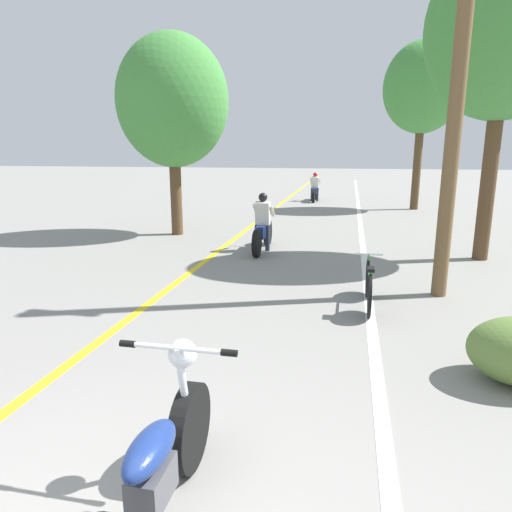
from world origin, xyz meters
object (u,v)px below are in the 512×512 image
at_px(roadside_tree_left, 172,102).
at_px(motorcycle_rider_far, 315,190).
at_px(utility_pole, 461,55).
at_px(motorcycle_foreground, 155,472).
at_px(roadside_tree_right_near, 506,29).
at_px(roadside_tree_right_far, 423,88).
at_px(bicycle_parked, 369,285).
at_px(motorcycle_rider_lead, 263,229).

height_order(roadside_tree_left, motorcycle_rider_far, roadside_tree_left).
height_order(utility_pole, motorcycle_foreground, utility_pole).
bearing_deg(motorcycle_rider_far, roadside_tree_right_near, -67.85).
bearing_deg(motorcycle_rider_far, roadside_tree_right_far, -28.22).
bearing_deg(roadside_tree_left, motorcycle_foreground, -69.53).
xyz_separation_m(motorcycle_foreground, bicycle_parked, (1.45, 4.70, -0.09)).
relative_size(utility_pole, roadside_tree_right_near, 1.12).
relative_size(roadside_tree_left, motorcycle_rider_far, 2.75).
distance_m(motorcycle_rider_lead, motorcycle_rider_far, 11.27).
height_order(roadside_tree_right_near, motorcycle_foreground, roadside_tree_right_near).
distance_m(roadside_tree_left, motorcycle_foreground, 11.16).
xyz_separation_m(roadside_tree_left, motorcycle_rider_far, (3.20, 9.63, -3.15)).
relative_size(motorcycle_rider_far, bicycle_parked, 1.23).
distance_m(utility_pole, bicycle_parked, 3.72).
bearing_deg(motorcycle_rider_lead, roadside_tree_left, 149.88).
distance_m(utility_pole, motorcycle_rider_far, 14.84).
bearing_deg(roadside_tree_right_near, roadside_tree_right_far, 92.00).
bearing_deg(utility_pole, roadside_tree_right_near, 64.87).
xyz_separation_m(utility_pole, bicycle_parked, (-1.19, -0.83, -3.42)).
bearing_deg(roadside_tree_right_near, utility_pole, -115.13).
bearing_deg(roadside_tree_right_near, bicycle_parked, -124.30).
height_order(motorcycle_rider_far, bicycle_parked, motorcycle_rider_far).
bearing_deg(bicycle_parked, motorcycle_rider_lead, 122.80).
relative_size(roadside_tree_right_near, motorcycle_rider_lead, 3.21).
bearing_deg(motorcycle_foreground, motorcycle_rider_far, 91.58).
bearing_deg(utility_pole, bicycle_parked, -145.17).
relative_size(roadside_tree_right_near, bicycle_parked, 4.09).
bearing_deg(motorcycle_rider_far, motorcycle_foreground, -88.42).
height_order(roadside_tree_right_near, motorcycle_rider_far, roadside_tree_right_near).
height_order(roadside_tree_right_near, motorcycle_rider_lead, roadside_tree_right_near).
distance_m(motorcycle_foreground, motorcycle_rider_far, 19.65).
bearing_deg(motorcycle_rider_lead, roadside_tree_right_far, 62.80).
distance_m(roadside_tree_right_near, bicycle_parked, 6.32).
bearing_deg(motorcycle_foreground, bicycle_parked, 72.79).
bearing_deg(roadside_tree_right_far, motorcycle_rider_far, 151.78).
xyz_separation_m(utility_pole, motorcycle_rider_far, (-3.18, 14.12, -3.26)).
bearing_deg(bicycle_parked, roadside_tree_left, 134.33).
bearing_deg(roadside_tree_right_far, roadside_tree_left, -135.34).
distance_m(roadside_tree_left, motorcycle_rider_far, 10.62).
bearing_deg(utility_pole, motorcycle_rider_lead, 141.28).
distance_m(roadside_tree_right_far, motorcycle_rider_lead, 10.94).
height_order(utility_pole, roadside_tree_left, utility_pole).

